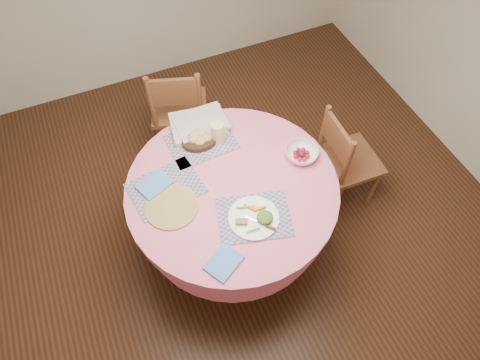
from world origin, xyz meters
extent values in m
plane|color=#331C0F|center=(0.00, 0.00, 0.00)|extent=(4.00, 4.00, 0.00)
cylinder|color=pink|center=(0.00, 0.00, 0.73)|extent=(1.24, 1.24, 0.04)
cone|color=pink|center=(0.00, 0.00, 0.56)|extent=(1.24, 1.24, 0.30)
cylinder|color=black|center=(0.00, 0.00, 0.22)|extent=(0.14, 0.14, 0.44)
cylinder|color=black|center=(0.00, 0.00, 0.03)|extent=(0.56, 0.56, 0.06)
cube|color=brown|center=(0.94, 0.09, 0.40)|extent=(0.39, 0.41, 0.04)
cylinder|color=brown|center=(1.08, -0.08, 0.20)|extent=(0.04, 0.04, 0.40)
cylinder|color=brown|center=(1.09, 0.24, 0.20)|extent=(0.04, 0.04, 0.40)
cylinder|color=brown|center=(0.78, -0.06, 0.20)|extent=(0.04, 0.04, 0.40)
cylinder|color=brown|center=(0.79, 0.26, 0.20)|extent=(0.04, 0.04, 0.40)
cylinder|color=brown|center=(0.76, -0.06, 0.62)|extent=(0.04, 0.04, 0.44)
cylinder|color=brown|center=(0.77, 0.26, 0.62)|extent=(0.04, 0.04, 0.44)
cube|color=brown|center=(0.77, 0.10, 0.71)|extent=(0.04, 0.32, 0.21)
cube|color=brown|center=(-0.01, 1.04, 0.42)|extent=(0.51, 0.50, 0.04)
cylinder|color=brown|center=(0.20, 1.14, 0.21)|extent=(0.05, 0.05, 0.42)
cylinder|color=brown|center=(-0.12, 1.24, 0.21)|extent=(0.05, 0.05, 0.42)
cylinder|color=brown|center=(0.10, 0.83, 0.21)|extent=(0.05, 0.05, 0.42)
cylinder|color=brown|center=(-0.22, 0.94, 0.21)|extent=(0.05, 0.05, 0.42)
cylinder|color=brown|center=(0.10, 0.82, 0.66)|extent=(0.05, 0.05, 0.47)
cylinder|color=brown|center=(-0.22, 0.92, 0.66)|extent=(0.05, 0.05, 0.47)
cube|color=brown|center=(-0.06, 0.87, 0.75)|extent=(0.33, 0.13, 0.22)
cube|color=#157A7A|center=(0.03, -0.24, 0.75)|extent=(0.46, 0.39, 0.01)
cube|color=#157A7A|center=(-0.35, 0.14, 0.75)|extent=(0.44, 0.35, 0.01)
cube|color=#157A7A|center=(-0.05, 0.38, 0.75)|extent=(0.41, 0.32, 0.01)
cylinder|color=olive|center=(-0.36, 0.00, 0.76)|extent=(0.30, 0.30, 0.01)
cube|color=#4F80CC|center=(-0.23, -0.42, 0.76)|extent=(0.23, 0.21, 0.01)
cube|color=#4F80CC|center=(-0.41, 0.18, 0.76)|extent=(0.22, 0.20, 0.01)
cylinder|color=white|center=(0.02, -0.25, 0.76)|extent=(0.28, 0.28, 0.01)
ellipsoid|color=#294D1A|center=(0.08, -0.26, 0.79)|extent=(0.12, 0.12, 0.04)
cylinder|color=#FFF6CC|center=(0.01, -0.31, 0.78)|extent=(0.10, 0.10, 0.02)
cube|color=#7C6147|center=(-0.04, -0.28, 0.78)|extent=(0.07, 0.06, 0.02)
cube|color=silver|center=(0.04, -0.28, 0.77)|extent=(0.11, 0.12, 0.00)
cylinder|color=black|center=(-0.05, 0.38, 0.77)|extent=(0.23, 0.23, 0.03)
ellipsoid|color=tan|center=(-0.09, 0.38, 0.81)|extent=(0.07, 0.06, 0.05)
ellipsoid|color=tan|center=(-0.03, 0.41, 0.81)|extent=(0.07, 0.06, 0.05)
ellipsoid|color=tan|center=(-0.01, 0.36, 0.81)|extent=(0.07, 0.06, 0.05)
ellipsoid|color=tan|center=(-0.06, 0.35, 0.81)|extent=(0.07, 0.06, 0.05)
ellipsoid|color=tan|center=(-0.05, 0.42, 0.81)|extent=(0.07, 0.06, 0.05)
ellipsoid|color=tan|center=(-0.09, 0.40, 0.81)|extent=(0.07, 0.06, 0.05)
cylinder|color=beige|center=(0.05, 0.35, 0.83)|extent=(0.08, 0.08, 0.14)
torus|color=beige|center=(0.10, 0.35, 0.83)|extent=(0.07, 0.01, 0.07)
imported|color=white|center=(0.47, 0.03, 0.78)|extent=(0.22, 0.22, 0.06)
sphere|color=red|center=(0.51, 0.03, 0.77)|extent=(0.03, 0.03, 0.03)
sphere|color=red|center=(0.49, 0.06, 0.77)|extent=(0.03, 0.03, 0.03)
sphere|color=red|center=(0.47, 0.07, 0.77)|extent=(0.03, 0.03, 0.03)
sphere|color=red|center=(0.44, 0.06, 0.77)|extent=(0.03, 0.03, 0.03)
sphere|color=red|center=(0.43, 0.03, 0.77)|extent=(0.03, 0.03, 0.03)
sphere|color=red|center=(0.44, 0.00, 0.77)|extent=(0.03, 0.03, 0.03)
sphere|color=red|center=(0.47, -0.01, 0.77)|extent=(0.03, 0.03, 0.03)
sphere|color=red|center=(0.49, 0.00, 0.77)|extent=(0.03, 0.03, 0.03)
sphere|color=#451331|center=(0.47, 0.03, 0.78)|extent=(0.05, 0.05, 0.05)
cube|color=silver|center=(-0.02, 0.50, 0.77)|extent=(0.38, 0.32, 0.03)
cube|color=silver|center=(0.00, 0.50, 0.80)|extent=(0.32, 0.25, 0.01)
camera|label=1|loc=(-0.51, -1.29, 2.78)|focal=32.00mm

